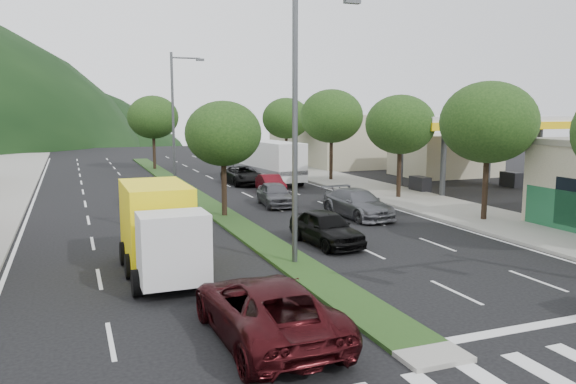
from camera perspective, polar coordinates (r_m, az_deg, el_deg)
name	(u,v)px	position (r m, az deg, el deg)	size (l,w,h in m)	color
ground	(421,350)	(14.12, 13.37, -15.39)	(160.00, 160.00, 0.00)	black
sidewalk_right	(367,188)	(41.18, 8.01, 0.44)	(5.00, 90.00, 0.15)	gray
median	(188,191)	(39.68, -10.16, 0.08)	(1.60, 56.00, 0.12)	#203C16
gas_canopy	(470,125)	(41.99, 17.98, 6.54)	(12.20, 8.20, 5.25)	silver
bldg_right_far	(338,139)	(60.95, 5.08, 5.39)	(10.00, 16.00, 5.20)	beige
tree_r_b	(488,122)	(29.83, 19.69, 6.67)	(4.80, 4.80, 6.94)	black
tree_r_c	(400,125)	(36.26, 11.34, 6.73)	(4.40, 4.40, 6.48)	black
tree_r_d	(332,116)	(45.01, 4.45, 7.68)	(5.00, 5.00, 7.17)	black
tree_r_e	(286,118)	(54.20, -0.18, 7.49)	(4.60, 4.60, 6.71)	black
tree_med_near	(223,134)	(29.56, -6.60, 5.90)	(4.00, 4.00, 6.02)	black
tree_med_far	(153,117)	(55.09, -13.55, 7.39)	(4.80, 4.80, 6.94)	black
streetlight_near	(300,112)	(20.10, 1.26, 8.17)	(2.60, 0.25, 10.00)	#47494C
streetlight_mid	(176,111)	(44.24, -11.35, 8.05)	(2.60, 0.25, 10.00)	#47494C
suv_maroon	(266,308)	(14.14, -2.24, -11.73)	(2.58, 5.60, 1.56)	#340B0E
car_queue_a	(326,228)	(23.72, 3.89, -3.64)	(1.73, 4.30, 1.46)	black
car_queue_b	(358,204)	(29.97, 7.09, -1.17)	(2.07, 5.08, 1.48)	#56565C
car_queue_c	(271,184)	(38.67, -1.76, 0.84)	(1.32, 3.78, 1.25)	#550E15
car_queue_d	(243,175)	(43.23, -4.60, 1.69)	(2.31, 5.00, 1.39)	black
car_queue_e	(275,194)	(33.33, -1.32, -0.22)	(1.66, 4.12, 1.40)	#4D4D52
box_truck	(160,232)	(19.97, -12.92, -4.00)	(2.47, 6.21, 3.05)	silver
motorhome	(268,161)	(44.17, -2.00, 3.21)	(3.41, 8.70, 3.26)	silver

